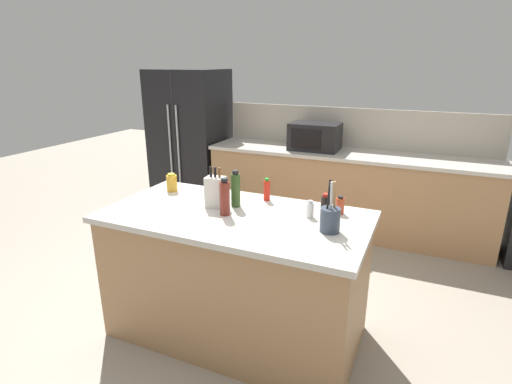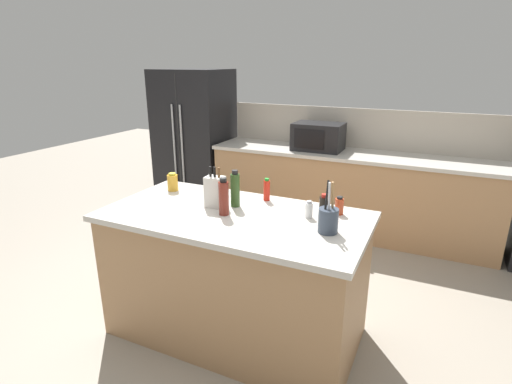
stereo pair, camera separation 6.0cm
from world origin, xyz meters
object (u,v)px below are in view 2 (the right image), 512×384
utensil_crock (328,219)px  honey_jar (173,182)px  spice_jar_oregano (223,194)px  spice_jar_paprika (339,206)px  soy_sauce_bottle (324,210)px  hot_sauce_bottle (267,190)px  vinegar_bottle (224,198)px  salt_shaker (309,210)px  olive_oil_bottle (235,189)px  knife_block (215,192)px  microwave (318,137)px  refrigerator (195,140)px

utensil_crock → honey_jar: utensil_crock is taller
spice_jar_oregano → spice_jar_paprika: size_ratio=0.95×
soy_sauce_bottle → spice_jar_paprika: (0.05, 0.20, -0.03)m
spice_jar_oregano → hot_sauce_bottle: 0.32m
utensil_crock → vinegar_bottle: bearing=-179.1°
vinegar_bottle → spice_jar_paprika: size_ratio=2.05×
vinegar_bottle → hot_sauce_bottle: bearing=69.5°
utensil_crock → hot_sauce_bottle: 0.68m
salt_shaker → olive_oil_bottle: 0.54m
spice_jar_oregano → knife_block: bearing=-82.2°
hot_sauce_bottle → spice_jar_paprika: size_ratio=1.36×
honey_jar → salt_shaker: 1.16m
hot_sauce_bottle → olive_oil_bottle: bearing=-126.0°
microwave → soy_sauce_bottle: size_ratio=2.85×
olive_oil_bottle → utensil_crock: bearing=-13.0°
microwave → spice_jar_paprika: size_ratio=4.47×
spice_jar_oregano → spice_jar_paprika: spice_jar_paprika is taller
spice_jar_paprika → refrigerator: bearing=141.3°
honey_jar → salt_shaker: size_ratio=1.24×
microwave → spice_jar_paprika: (0.72, -1.90, -0.10)m
refrigerator → spice_jar_paprika: size_ratio=14.68×
refrigerator → hot_sauce_bottle: 2.69m
vinegar_bottle → salt_shaker: (0.53, 0.19, -0.07)m
utensil_crock → soy_sauce_bottle: bearing=116.4°
spice_jar_oregano → olive_oil_bottle: (0.14, -0.06, 0.07)m
utensil_crock → spice_jar_paprika: size_ratio=2.58×
honey_jar → spice_jar_paprika: (1.32, 0.05, -0.01)m
knife_block → honey_jar: 0.53m
vinegar_bottle → spice_jar_oregano: bearing=121.6°
knife_block → spice_jar_paprika: knife_block is taller
refrigerator → utensil_crock: bearing=-42.9°
microwave → hot_sauce_bottle: bearing=-84.8°
hot_sauce_bottle → spice_jar_paprika: (0.55, -0.05, -0.02)m
olive_oil_bottle → honey_jar: bearing=170.2°
salt_shaker → spice_jar_paprika: spice_jar_paprika is taller
utensil_crock → soy_sauce_bottle: (-0.06, 0.13, 0.01)m
utensil_crock → honey_jar: (-1.33, 0.27, -0.01)m
spice_jar_paprika → knife_block: bearing=-164.4°
hot_sauce_bottle → olive_oil_bottle: size_ratio=0.64×
spice_jar_oregano → honey_jar: bearing=174.4°
spice_jar_oregano → vinegar_bottle: 0.28m
refrigerator → utensil_crock: 3.35m
soy_sauce_bottle → honey_jar: bearing=173.4°
honey_jar → hot_sauce_bottle: 0.77m
spice_jar_oregano → soy_sauce_bottle: bearing=-7.2°
microwave → honey_jar: bearing=-107.0°
soy_sauce_bottle → refrigerator: bearing=138.0°
spice_jar_oregano → vinegar_bottle: size_ratio=0.46×
honey_jar → vinegar_bottle: 0.69m
utensil_crock → spice_jar_paprika: 0.32m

